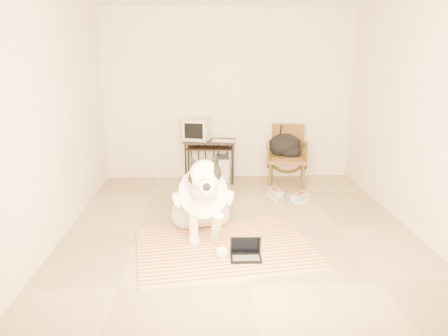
{
  "coord_description": "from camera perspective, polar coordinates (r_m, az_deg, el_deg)",
  "views": [
    {
      "loc": [
        -0.39,
        -4.8,
        2.0
      ],
      "look_at": [
        -0.18,
        -0.2,
        0.79
      ],
      "focal_mm": 35.0,
      "sensor_mm": 36.0,
      "label": 1
    }
  ],
  "objects": [
    {
      "name": "desk_keyboard",
      "position": [
        6.83,
        -0.03,
        3.59
      ],
      "size": [
        0.38,
        0.23,
        0.02
      ],
      "primitive_type": "cube",
      "rotation": [
        0.0,
        0.0,
        -0.28
      ],
      "color": "beige",
      "rests_on": "computer_desk"
    },
    {
      "name": "wall_left",
      "position": [
        5.11,
        -21.09,
        6.44
      ],
      "size": [
        0.0,
        4.5,
        4.5
      ],
      "primitive_type": "plane",
      "rotation": [
        1.57,
        0.0,
        1.57
      ],
      "color": "beige",
      "rests_on": "floor"
    },
    {
      "name": "crt_monitor",
      "position": [
        6.96,
        -3.52,
        5.09
      ],
      "size": [
        0.47,
        0.46,
        0.34
      ],
      "color": "beige",
      "rests_on": "computer_desk"
    },
    {
      "name": "floor",
      "position": [
        5.21,
        1.92,
        -7.83
      ],
      "size": [
        4.5,
        4.5,
        0.0
      ],
      "primitive_type": "plane",
      "color": "#9F8661",
      "rests_on": "ground"
    },
    {
      "name": "wall_back",
      "position": [
        7.09,
        0.59,
        9.46
      ],
      "size": [
        4.5,
        0.0,
        4.5
      ],
      "primitive_type": "plane",
      "rotation": [
        1.57,
        0.0,
        0.0
      ],
      "color": "beige",
      "rests_on": "floor"
    },
    {
      "name": "laptop",
      "position": [
        4.44,
        2.86,
        -11.0
      ],
      "size": [
        0.31,
        0.23,
        0.22
      ],
      "color": "black",
      "rests_on": "rug"
    },
    {
      "name": "rattan_chair",
      "position": [
        6.94,
        8.26,
        1.73
      ],
      "size": [
        0.7,
        0.68,
        0.91
      ],
      "color": "brown",
      "rests_on": "floor"
    },
    {
      "name": "computer_desk",
      "position": [
        6.93,
        -1.87,
        2.86
      ],
      "size": [
        0.84,
        0.51,
        0.67
      ],
      "color": "black",
      "rests_on": "floor"
    },
    {
      "name": "pc_tower",
      "position": [
        7.08,
        -0.15,
        -0.04
      ],
      "size": [
        0.19,
        0.43,
        0.39
      ],
      "color": "#525254",
      "rests_on": "floor"
    },
    {
      "name": "wall_right",
      "position": [
        5.4,
        23.86,
        6.57
      ],
      "size": [
        0.0,
        4.5,
        4.5
      ],
      "primitive_type": "plane",
      "rotation": [
        1.57,
        0.0,
        -1.57
      ],
      "color": "beige",
      "rests_on": "floor"
    },
    {
      "name": "rug",
      "position": [
        4.72,
        0.04,
        -10.22
      ],
      "size": [
        2.02,
        1.67,
        0.02
      ],
      "color": "#E85409",
      "rests_on": "floor"
    },
    {
      "name": "backpack",
      "position": [
        6.89,
        8.07,
        2.78
      ],
      "size": [
        0.5,
        0.44,
        0.37
      ],
      "color": "black",
      "rests_on": "rattan_chair"
    },
    {
      "name": "sneaker_left",
      "position": [
        6.32,
        6.69,
        -3.33
      ],
      "size": [
        0.21,
        0.35,
        0.12
      ],
      "color": "silver",
      "rests_on": "floor"
    },
    {
      "name": "sneaker_right",
      "position": [
        6.19,
        9.87,
        -3.86
      ],
      "size": [
        0.33,
        0.31,
        0.11
      ],
      "color": "silver",
      "rests_on": "floor"
    },
    {
      "name": "wall_front",
      "position": [
        2.66,
        5.9,
        0.53
      ],
      "size": [
        4.5,
        0.0,
        4.5
      ],
      "primitive_type": "plane",
      "rotation": [
        -1.57,
        0.0,
        0.0
      ],
      "color": "beige",
      "rests_on": "floor"
    },
    {
      "name": "dog",
      "position": [
        4.88,
        -2.88,
        -4.26
      ],
      "size": [
        0.69,
        1.42,
        1.04
      ],
      "color": "silver",
      "rests_on": "rug"
    }
  ]
}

